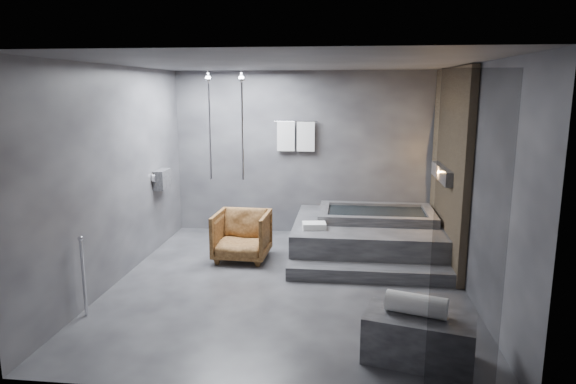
# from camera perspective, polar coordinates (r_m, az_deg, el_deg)

# --- Properties ---
(room) EXTENTS (5.00, 5.04, 2.82)m
(room) POSITION_cam_1_polar(r_m,az_deg,el_deg) (6.58, 3.73, 4.66)
(room) COLOR #28282A
(room) RESTS_ON ground
(tub_deck) EXTENTS (2.20, 2.00, 0.50)m
(tub_deck) POSITION_cam_1_polar(r_m,az_deg,el_deg) (8.06, 8.70, -4.94)
(tub_deck) COLOR #2D2D2F
(tub_deck) RESTS_ON ground
(tub_step) EXTENTS (2.20, 0.36, 0.18)m
(tub_step) POSITION_cam_1_polar(r_m,az_deg,el_deg) (6.99, 9.00, -8.92)
(tub_step) COLOR #2D2D2F
(tub_step) RESTS_ON ground
(concrete_bench) EXTENTS (1.10, 0.78, 0.45)m
(concrete_bench) POSITION_cam_1_polar(r_m,az_deg,el_deg) (5.12, 14.35, -15.44)
(concrete_bench) COLOR #303032
(concrete_bench) RESTS_ON ground
(driftwood_chair) EXTENTS (0.81, 0.83, 0.73)m
(driftwood_chair) POSITION_cam_1_polar(r_m,az_deg,el_deg) (7.66, -5.14, -4.84)
(driftwood_chair) COLOR #422610
(driftwood_chair) RESTS_ON ground
(rolled_towel) EXTENTS (0.59, 0.36, 0.20)m
(rolled_towel) POSITION_cam_1_polar(r_m,az_deg,el_deg) (5.00, 14.06, -12.02)
(rolled_towel) COLOR white
(rolled_towel) RESTS_ON concrete_bench
(deck_towel) EXTENTS (0.37, 0.29, 0.09)m
(deck_towel) POSITION_cam_1_polar(r_m,az_deg,el_deg) (7.48, 2.92, -3.76)
(deck_towel) COLOR white
(deck_towel) RESTS_ON tub_deck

